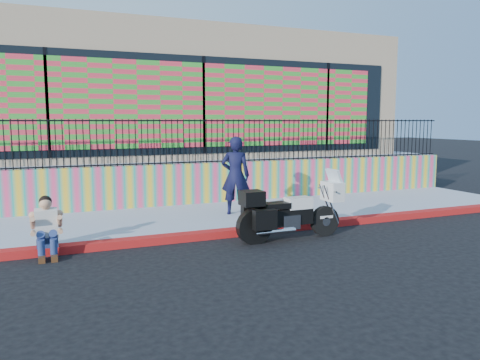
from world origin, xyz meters
TOP-DOWN VIEW (x-y plane):
  - ground at (0.00, 0.00)m, footprint 90.00×90.00m
  - red_curb at (0.00, 0.00)m, footprint 16.00×0.30m
  - sidewalk at (0.00, 1.65)m, footprint 16.00×3.00m
  - mural_wall at (0.00, 3.25)m, footprint 16.00×0.20m
  - metal_fence at (0.00, 3.25)m, footprint 15.80×0.04m
  - elevated_platform at (0.00, 8.35)m, footprint 16.00×10.00m
  - storefront_building at (0.00, 8.13)m, footprint 14.00×8.06m
  - police_motorcycle at (0.20, -0.73)m, footprint 2.26×0.75m
  - police_officer at (-0.09, 1.46)m, footprint 0.81×0.69m
  - seated_man at (-4.34, -0.19)m, footprint 0.54×0.71m

SIDE VIEW (x-z plane):
  - ground at x=0.00m, z-range 0.00..0.00m
  - red_curb at x=0.00m, z-range 0.00..0.15m
  - sidewalk at x=0.00m, z-range 0.00..0.15m
  - seated_man at x=-4.34m, z-range -0.08..0.98m
  - police_motorcycle at x=0.20m, z-range -0.11..1.29m
  - elevated_platform at x=0.00m, z-range 0.00..1.25m
  - mural_wall at x=0.00m, z-range 0.15..1.25m
  - police_officer at x=-0.09m, z-range 0.15..2.04m
  - metal_fence at x=0.00m, z-range 1.25..2.45m
  - storefront_building at x=0.00m, z-range 1.25..5.25m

